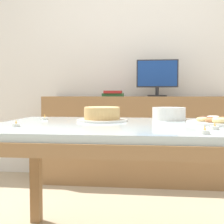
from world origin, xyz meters
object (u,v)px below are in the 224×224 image
(plate_stack, at_px, (169,114))
(tealight_near_front, at_px, (215,127))
(tealight_centre, at_px, (45,118))
(pastry_platter, at_px, (217,121))
(tealight_left_edge, at_px, (95,116))
(tealight_near_cakes, at_px, (205,132))
(cake_chocolate_round, at_px, (102,115))
(book_stack, at_px, (113,94))
(computer_monitor, at_px, (157,78))
(tealight_right_edge, at_px, (16,125))

(plate_stack, bearing_deg, tealight_near_front, -70.90)
(plate_stack, distance_m, tealight_centre, 0.80)
(pastry_platter, bearing_deg, tealight_near_front, -104.27)
(tealight_left_edge, bearing_deg, tealight_near_cakes, -53.21)
(cake_chocolate_round, relative_size, tealight_centre, 7.61)
(book_stack, relative_size, cake_chocolate_round, 0.72)
(computer_monitor, xyz_separation_m, tealight_left_edge, (-0.45, -1.13, -0.32))
(tealight_right_edge, distance_m, tealight_near_front, 0.97)
(tealight_right_edge, bearing_deg, tealight_near_front, -0.68)
(tealight_left_edge, xyz_separation_m, tealight_near_cakes, (0.60, -0.80, 0.00))
(computer_monitor, distance_m, tealight_near_cakes, 1.96)
(tealight_near_front, height_order, tealight_left_edge, same)
(book_stack, relative_size, tealight_centre, 5.47)
(pastry_platter, xyz_separation_m, tealight_centre, (-1.04, 0.16, -0.00))
(book_stack, bearing_deg, tealight_left_edge, -89.68)
(tealight_left_edge, distance_m, tealight_near_cakes, 1.00)
(tealight_centre, bearing_deg, cake_chocolate_round, -10.53)
(cake_chocolate_round, bearing_deg, computer_monitor, 75.38)
(book_stack, distance_m, tealight_centre, 1.36)
(tealight_left_edge, height_order, tealight_near_cakes, same)
(pastry_platter, xyz_separation_m, tealight_left_edge, (-0.75, 0.35, -0.00))
(cake_chocolate_round, relative_size, tealight_near_front, 7.61)
(tealight_right_edge, bearing_deg, tealight_left_edge, 64.33)
(pastry_platter, height_order, tealight_centre, pastry_platter)
(computer_monitor, relative_size, tealight_centre, 10.60)
(computer_monitor, bearing_deg, tealight_near_front, -82.69)
(cake_chocolate_round, distance_m, tealight_centre, 0.39)
(cake_chocolate_round, height_order, tealight_near_cakes, cake_chocolate_round)
(cake_chocolate_round, bearing_deg, plate_stack, 19.95)
(computer_monitor, height_order, tealight_centre, computer_monitor)
(pastry_platter, height_order, tealight_right_edge, pastry_platter)
(plate_stack, height_order, tealight_centre, plate_stack)
(tealight_left_edge, bearing_deg, pastry_platter, -24.81)
(tealight_right_edge, distance_m, tealight_left_edge, 0.68)
(computer_monitor, relative_size, tealight_near_front, 10.60)
(book_stack, relative_size, pastry_platter, 0.65)
(plate_stack, bearing_deg, tealight_near_cakes, -81.53)
(pastry_platter, distance_m, plate_stack, 0.35)
(tealight_right_edge, xyz_separation_m, tealight_near_front, (0.97, -0.01, 0.00))
(tealight_right_edge, bearing_deg, computer_monitor, 66.82)
(tealight_centre, xyz_separation_m, tealight_near_cakes, (0.89, -0.62, 0.00))
(tealight_near_front, bearing_deg, plate_stack, 109.10)
(tealight_near_front, bearing_deg, computer_monitor, 97.31)
(cake_chocolate_round, distance_m, pastry_platter, 0.66)
(plate_stack, distance_m, tealight_right_edge, 0.94)
(computer_monitor, relative_size, book_stack, 1.94)
(book_stack, distance_m, tealight_left_edge, 1.14)
(plate_stack, relative_size, tealight_near_cakes, 5.25)
(cake_chocolate_round, xyz_separation_m, tealight_left_edge, (-0.09, 0.26, -0.03))
(cake_chocolate_round, relative_size, plate_stack, 1.45)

